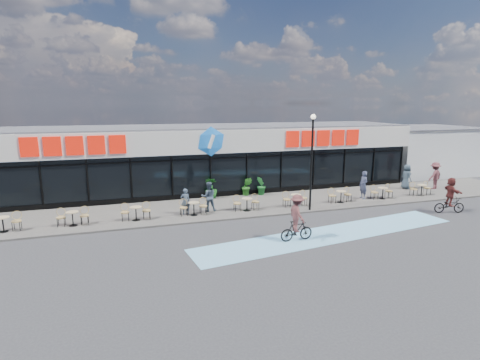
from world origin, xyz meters
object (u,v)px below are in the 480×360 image
object	(u,v)px
pedestrian_c	(435,176)
bistro_set_0	(3,222)
lamp_post	(312,155)
potted_plant_right	(261,186)
potted_plant_mid	(247,186)
patron_left	(185,201)
cyclist_b	(450,198)
potted_plant_left	(211,188)
cyclist_a	(297,219)
patron_right	(209,196)
pedestrian_b	(406,177)
pedestrian_a	(363,185)

from	to	relation	value
pedestrian_c	bistro_set_0	bearing A→B (deg)	-12.33
lamp_post	potted_plant_right	distance (m)	5.13
potted_plant_mid	pedestrian_c	size ratio (longest dim) A/B	0.64
patron_left	cyclist_b	xyz separation A→B (m)	(14.55, -3.88, 0.06)
potted_plant_left	cyclist_a	size ratio (longest dim) A/B	0.62
patron_right	pedestrian_c	bearing A→B (deg)	-173.07
bistro_set_0	pedestrian_b	distance (m)	25.17
pedestrian_a	pedestrian_b	size ratio (longest dim) A/B	1.01
bistro_set_0	potted_plant_mid	world-z (taller)	potted_plant_mid
potted_plant_left	cyclist_b	size ratio (longest dim) A/B	0.65
bistro_set_0	pedestrian_b	xyz separation A→B (m)	(25.10, 1.89, 0.44)
pedestrian_b	pedestrian_c	distance (m)	2.06
potted_plant_mid	pedestrian_b	size ratio (longest dim) A/B	0.70
lamp_post	bistro_set_0	size ratio (longest dim) A/B	3.56
lamp_post	potted_plant_left	size ratio (longest dim) A/B	4.09
patron_right	potted_plant_left	bearing A→B (deg)	-101.47
potted_plant_mid	pedestrian_c	distance (m)	13.76
pedestrian_a	patron_right	bearing A→B (deg)	-93.64
potted_plant_right	cyclist_b	size ratio (longest dim) A/B	0.62
potted_plant_left	pedestrian_a	bearing A→B (deg)	-17.99
cyclist_a	cyclist_b	bearing A→B (deg)	8.19
bistro_set_0	lamp_post	bearing A→B (deg)	-3.59
lamp_post	patron_right	distance (m)	6.33
potted_plant_mid	patron_left	size ratio (longest dim) A/B	0.85
potted_plant_mid	pedestrian_a	world-z (taller)	pedestrian_a
potted_plant_right	pedestrian_b	size ratio (longest dim) A/B	0.72
bistro_set_0	potted_plant_mid	size ratio (longest dim) A/B	1.24
pedestrian_b	cyclist_b	world-z (taller)	cyclist_b
bistro_set_0	potted_plant_left	bearing A→B (deg)	17.14
potted_plant_mid	cyclist_b	xyz separation A→B (m)	(9.93, -6.98, 0.17)
potted_plant_mid	patron_left	bearing A→B (deg)	-146.16
lamp_post	pedestrian_b	size ratio (longest dim) A/B	3.07
lamp_post	bistro_set_0	distance (m)	16.16
lamp_post	bistro_set_0	xyz separation A→B (m)	(-15.89, 1.00, -2.78)
cyclist_a	cyclist_b	xyz separation A→B (m)	(10.32, 1.49, -0.12)
patron_right	pedestrian_a	world-z (taller)	pedestrian_a
potted_plant_left	pedestrian_c	xyz separation A→B (m)	(16.03, -2.10, 0.30)
potted_plant_left	pedestrian_b	bearing A→B (deg)	-6.16
lamp_post	cyclist_a	size ratio (longest dim) A/B	2.53
potted_plant_mid	pedestrian_a	bearing A→B (deg)	-23.52
pedestrian_c	cyclist_b	bearing A→B (deg)	38.12
pedestrian_b	potted_plant_left	bearing A→B (deg)	85.71
pedestrian_c	cyclist_a	size ratio (longest dim) A/B	0.89
potted_plant_right	patron_right	size ratio (longest dim) A/B	0.75
cyclist_a	potted_plant_left	bearing A→B (deg)	103.56
patron_left	pedestrian_b	world-z (taller)	pedestrian_b
patron_right	cyclist_b	size ratio (longest dim) A/B	0.83
potted_plant_mid	pedestrian_c	xyz separation A→B (m)	(13.60, -2.07, 0.35)
potted_plant_left	pedestrian_c	bearing A→B (deg)	-7.45
lamp_post	cyclist_a	distance (m)	5.48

